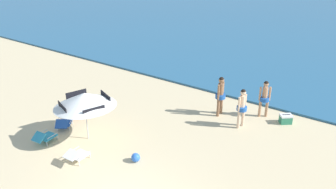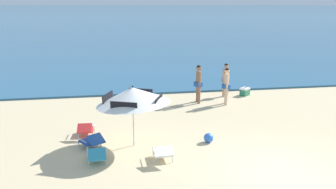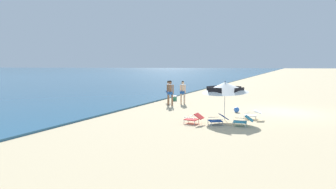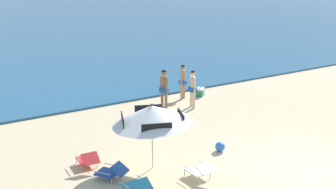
% 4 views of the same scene
% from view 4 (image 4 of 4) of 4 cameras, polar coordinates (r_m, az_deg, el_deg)
% --- Properties ---
extents(ground_plane, '(800.00, 800.00, 0.00)m').
position_cam_4_polar(ground_plane, '(12.68, 20.36, -10.48)').
color(ground_plane, '#D1BA8E').
extents(beach_umbrella_striped_main, '(3.19, 3.17, 2.08)m').
position_cam_4_polar(beach_umbrella_striped_main, '(11.49, -2.33, -2.91)').
color(beach_umbrella_striped_main, silver).
rests_on(beach_umbrella_striped_main, ground).
extents(lounge_chair_under_umbrella, '(0.62, 0.93, 0.52)m').
position_cam_4_polar(lounge_chair_under_umbrella, '(12.31, -11.56, -9.18)').
color(lounge_chair_under_umbrella, red).
rests_on(lounge_chair_under_umbrella, ground).
extents(lounge_chair_beside_umbrella, '(0.94, 1.03, 0.53)m').
position_cam_4_polar(lounge_chair_beside_umbrella, '(11.45, -8.19, -11.01)').
color(lounge_chair_beside_umbrella, '#1E4799').
rests_on(lounge_chair_beside_umbrella, ground).
extents(lounge_chair_facing_sea, '(0.62, 0.93, 0.53)m').
position_cam_4_polar(lounge_chair_facing_sea, '(10.62, -4.55, -13.15)').
color(lounge_chair_facing_sea, teal).
rests_on(lounge_chair_facing_sea, ground).
extents(lounge_chair_spare_folded, '(0.60, 0.88, 0.50)m').
position_cam_4_polar(lounge_chair_spare_folded, '(11.43, 4.70, -10.89)').
color(lounge_chair_spare_folded, white).
rests_on(lounge_chair_spare_folded, ground).
extents(person_standing_near_shore, '(0.44, 0.54, 1.81)m').
position_cam_4_polar(person_standing_near_shore, '(17.24, -0.58, 1.14)').
color(person_standing_near_shore, '#8C6042').
rests_on(person_standing_near_shore, ground).
extents(person_standing_beside, '(0.44, 0.41, 1.69)m').
position_cam_4_polar(person_standing_beside, '(18.89, 2.18, 2.22)').
color(person_standing_beside, tan).
rests_on(person_standing_beside, ground).
extents(person_wading_in, '(0.42, 0.50, 1.72)m').
position_cam_4_polar(person_wading_in, '(17.53, 3.62, 1.19)').
color(person_wading_in, beige).
rests_on(person_wading_in, ground).
extents(cooler_box, '(0.60, 0.58, 0.43)m').
position_cam_4_polar(cooler_box, '(19.65, 4.68, 0.38)').
color(cooler_box, '#2D7F5B').
rests_on(cooler_box, ground).
extents(beach_ball, '(0.33, 0.33, 0.33)m').
position_cam_4_polar(beach_ball, '(13.31, 7.57, -7.53)').
color(beach_ball, blue).
rests_on(beach_ball, ground).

